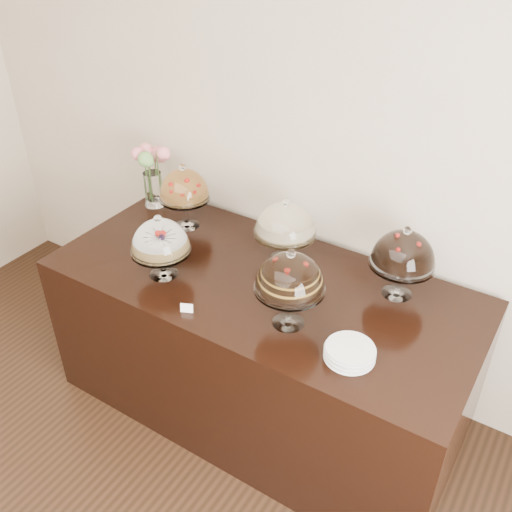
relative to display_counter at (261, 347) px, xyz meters
The scene contains 10 objects.
wall_back 1.19m from the display_counter, 89.64° to the left, with size 5.00×0.04×3.00m, color beige.
display_counter is the anchor object (origin of this frame).
cake_stand_sugar_sponge 0.83m from the display_counter, 154.47° to the right, with size 0.30×0.30×0.35m.
cake_stand_choco_layer 0.79m from the display_counter, 36.96° to the right, with size 0.32×0.32×0.40m.
cake_stand_cheesecake 0.71m from the display_counter, 91.86° to the left, with size 0.33×0.33×0.35m.
cake_stand_dark_choco 0.97m from the display_counter, 23.71° to the left, with size 0.31×0.31×0.38m.
cake_stand_fruit_tart 0.99m from the display_counter, 160.62° to the left, with size 0.29×0.29×0.39m.
flower_vase 1.24m from the display_counter, 161.49° to the left, with size 0.24×0.22×0.41m.
plate_stack 0.82m from the display_counter, 23.87° to the right, with size 0.21×0.21×0.06m.
price_card_left 0.64m from the display_counter, 112.79° to the right, with size 0.06×0.01×0.04m, color white.
Camera 1 is at (1.22, 0.48, 2.61)m, focal length 40.00 mm.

